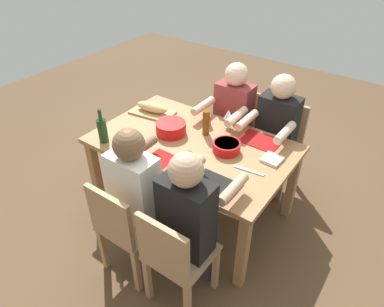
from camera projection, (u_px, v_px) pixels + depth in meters
The scene contains 23 objects.
ground_plane at pixel (192, 208), 3.25m from camera, with size 8.00×8.00×0.00m, color brown.
dining_table at pixel (192, 151), 2.87m from camera, with size 1.61×1.00×0.74m.
chair_far_center at pixel (239, 127), 3.52m from camera, with size 0.40×0.40×0.85m.
diner_far_center at pixel (231, 116), 3.27m from camera, with size 0.41×0.53×1.20m.
chair_far_right at pixel (280, 141), 3.31m from camera, with size 0.40×0.40×0.85m.
diner_far_right at pixel (275, 130), 3.06m from camera, with size 0.41×0.53×1.20m.
chair_near_right at pixel (174, 256), 2.21m from camera, with size 0.40×0.40×0.85m.
diner_near_right at pixel (190, 215), 2.21m from camera, with size 0.41×0.53×1.20m.
chair_near_center at pixel (124, 226), 2.42m from camera, with size 0.40×0.40×0.85m.
diner_near_center at pixel (139, 189), 2.42m from camera, with size 0.41×0.53×1.20m.
serving_bowl_greens at pixel (171, 127), 2.90m from camera, with size 0.25×0.25×0.10m.
serving_bowl_salad at pixel (227, 146), 2.70m from camera, with size 0.22×0.22×0.08m.
cutting_board at pixel (152, 112), 3.21m from camera, with size 0.40×0.22×0.02m, color tan.
bread_loaf at pixel (152, 107), 3.18m from camera, with size 0.32×0.11×0.09m, color tan.
wine_bottle at pixel (102, 130), 2.77m from camera, with size 0.08×0.08×0.29m.
beer_bottle at pixel (206, 123), 2.86m from camera, with size 0.06×0.06×0.22m, color brown.
wine_glass at pixel (228, 115), 2.96m from camera, with size 0.08×0.08×0.17m.
cup_far_center at pixel (207, 120), 3.02m from camera, with size 0.07×0.07×0.10m, color red.
placemat_far_right at pixel (260, 141), 2.84m from camera, with size 0.32×0.23×0.01m, color maroon.
placemat_near_right at pixel (216, 185), 2.38m from camera, with size 0.32×0.23×0.01m, color black.
placemat_near_center at pixel (166, 163), 2.59m from camera, with size 0.32×0.23×0.01m, color maroon.
carving_knife at pixel (249, 171), 2.51m from camera, with size 0.23×0.02×0.01m, color silver.
napkin_stack at pixel (272, 159), 2.61m from camera, with size 0.14×0.14×0.02m, color white.
Camera 1 is at (1.36, -1.91, 2.30)m, focal length 32.41 mm.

